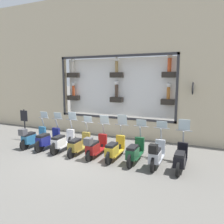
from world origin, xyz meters
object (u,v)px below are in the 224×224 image
object	(u,v)px
scooter_black_0	(180,158)
scooter_white_6	(62,141)
shop_sign_post	(25,124)
scooter_teal_8	(32,137)
scooter_silver_1	(156,154)
scooter_olive_5	(79,144)
scooter_navy_7	(47,139)
scooter_red_4	(95,146)
scooter_yellow_3	(115,149)
scooter_green_2	(135,152)

from	to	relation	value
scooter_black_0	scooter_white_6	bearing A→B (deg)	89.98
shop_sign_post	scooter_teal_8	bearing A→B (deg)	-120.54
scooter_silver_1	scooter_olive_5	size ratio (longest dim) A/B	1.01
scooter_navy_7	scooter_red_4	bearing A→B (deg)	-91.58
scooter_white_6	scooter_navy_7	size ratio (longest dim) A/B	1.00
scooter_black_0	scooter_navy_7	xyz separation A→B (m)	(-0.00, 5.86, 0.00)
scooter_silver_1	scooter_navy_7	world-z (taller)	scooter_navy_7
scooter_red_4	scooter_white_6	xyz separation A→B (m)	(0.07, 1.67, -0.01)
scooter_silver_1	scooter_teal_8	distance (m)	5.86
scooter_silver_1	scooter_yellow_3	world-z (taller)	scooter_yellow_3
shop_sign_post	scooter_yellow_3	bearing A→B (deg)	-96.28
scooter_yellow_3	scooter_olive_5	bearing A→B (deg)	90.33
scooter_yellow_3	scooter_olive_5	distance (m)	1.67
scooter_navy_7	scooter_teal_8	world-z (taller)	scooter_navy_7
scooter_red_4	shop_sign_post	distance (m)	4.51
scooter_navy_7	scooter_teal_8	distance (m)	0.84
scooter_yellow_3	scooter_silver_1	bearing A→B (deg)	-92.04
scooter_navy_7	scooter_black_0	bearing A→B (deg)	-89.98
scooter_yellow_3	shop_sign_post	xyz separation A→B (m)	(0.58, 5.28, 0.44)
scooter_black_0	scooter_olive_5	world-z (taller)	scooter_black_0
scooter_silver_1	scooter_yellow_3	bearing A→B (deg)	87.96
scooter_green_2	scooter_olive_5	bearing A→B (deg)	90.18
scooter_navy_7	shop_sign_post	world-z (taller)	shop_sign_post
scooter_black_0	scooter_silver_1	xyz separation A→B (m)	(-0.06, 0.84, 0.04)
scooter_white_6	scooter_navy_7	distance (m)	0.84
scooter_red_4	scooter_olive_5	world-z (taller)	scooter_red_4
scooter_green_2	scooter_olive_5	distance (m)	2.51
scooter_red_4	scooter_navy_7	distance (m)	2.51
shop_sign_post	scooter_olive_5	bearing A→B (deg)	-99.31
scooter_black_0	shop_sign_post	bearing A→B (deg)	85.73
scooter_black_0	scooter_silver_1	size ratio (longest dim) A/B	1.00
scooter_red_4	shop_sign_post	world-z (taller)	shop_sign_post
scooter_green_2	scooter_yellow_3	world-z (taller)	scooter_yellow_3
scooter_navy_7	shop_sign_post	bearing A→B (deg)	73.22
scooter_teal_8	shop_sign_post	size ratio (longest dim) A/B	1.10
scooter_yellow_3	scooter_olive_5	world-z (taller)	scooter_yellow_3
scooter_black_0	scooter_olive_5	xyz separation A→B (m)	(-0.01, 4.18, -0.02)
scooter_white_6	scooter_navy_7	xyz separation A→B (m)	(-0.00, 0.84, -0.01)
scooter_black_0	scooter_navy_7	size ratio (longest dim) A/B	1.00
scooter_teal_8	shop_sign_post	distance (m)	1.34
scooter_white_6	scooter_silver_1	bearing A→B (deg)	-90.84
scooter_red_4	scooter_yellow_3	bearing A→B (deg)	-85.13
scooter_red_4	scooter_teal_8	distance (m)	3.35
scooter_black_0	scooter_red_4	bearing A→B (deg)	91.22
scooter_teal_8	scooter_black_0	bearing A→B (deg)	-89.43
scooter_navy_7	scooter_olive_5	bearing A→B (deg)	-90.26
scooter_silver_1	scooter_red_4	size ratio (longest dim) A/B	1.01
scooter_silver_1	scooter_olive_5	distance (m)	3.35
scooter_white_6	shop_sign_post	distance (m)	2.87
scooter_yellow_3	scooter_red_4	world-z (taller)	scooter_yellow_3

